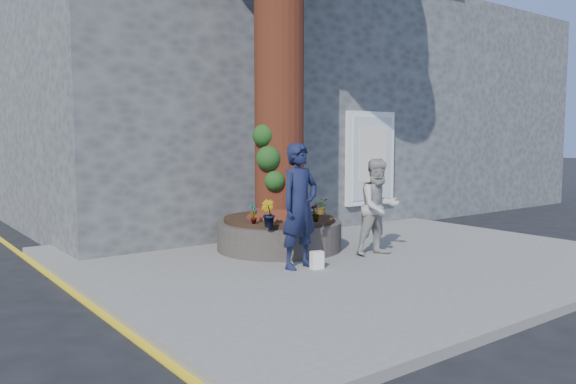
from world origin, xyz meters
TOP-DOWN VIEW (x-y plane):
  - ground at (0.00, 0.00)m, footprint 120.00×120.00m
  - pavement at (1.50, 1.00)m, footprint 9.00×8.00m
  - yellow_line at (-3.05, 1.00)m, footprint 0.10×30.00m
  - stone_shop at (2.50, 7.20)m, footprint 10.30×8.30m
  - neighbour_shop at (10.50, 7.20)m, footprint 6.00×8.00m
  - planter at (0.80, 2.00)m, footprint 2.30×2.30m
  - man at (0.15, 0.56)m, footprint 0.77×0.55m
  - woman at (1.88, 0.52)m, footprint 0.92×0.78m
  - shopping_bag at (0.32, 0.34)m, footprint 0.22×0.16m
  - plant_a at (-0.05, 1.58)m, footprint 0.22×0.18m
  - plant_b at (-0.05, 1.15)m, footprint 0.27×0.28m
  - plant_c at (0.94, 1.15)m, footprint 0.18×0.18m
  - plant_d at (1.65, 1.79)m, footprint 0.37×0.37m

SIDE VIEW (x-z plane):
  - ground at x=0.00m, z-range 0.00..0.00m
  - yellow_line at x=-3.05m, z-range 0.00..0.01m
  - pavement at x=1.50m, z-range 0.00..0.12m
  - shopping_bag at x=0.32m, z-range 0.12..0.40m
  - planter at x=0.80m, z-range 0.11..0.71m
  - plant_c at x=0.94m, z-range 0.72..1.02m
  - plant_d at x=1.65m, z-range 0.72..1.03m
  - plant_a at x=-0.05m, z-range 0.72..1.07m
  - plant_b at x=-0.05m, z-range 0.72..1.17m
  - woman at x=1.88m, z-range 0.12..1.82m
  - man at x=0.15m, z-range 0.12..2.09m
  - neighbour_shop at x=10.50m, z-range 0.00..6.00m
  - stone_shop at x=2.50m, z-range 0.01..6.31m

